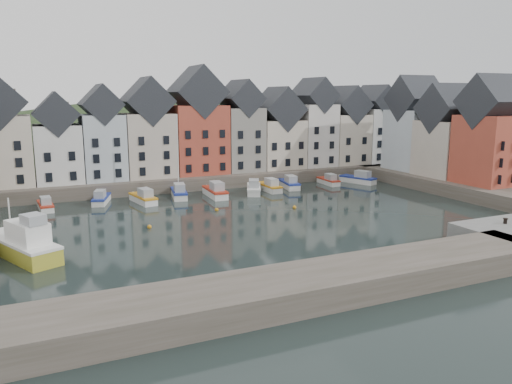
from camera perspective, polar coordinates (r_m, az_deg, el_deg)
ground at (r=60.14m, az=1.71°, el=-3.38°), size 260.00×260.00×0.00m
far_quay at (r=87.30m, az=-7.02°, el=1.74°), size 90.00×16.00×2.00m
right_quay at (r=84.79m, az=23.79°, el=0.61°), size 14.00×54.00×2.00m
near_wall at (r=36.85m, az=2.90°, el=-11.25°), size 50.00×6.00×2.00m
hillside at (r=116.03m, az=-10.71°, el=-5.65°), size 153.60×70.40×64.00m
far_terrace at (r=85.53m, az=-4.67°, el=6.91°), size 72.37×8.16×17.78m
right_terrace at (r=86.56m, az=21.25°, el=6.28°), size 8.30×24.25×16.36m
mooring_buoys at (r=63.31m, az=-3.69°, el=-2.53°), size 20.50×5.50×0.50m
boat_a at (r=71.51m, az=-22.92°, el=-1.43°), size 2.04×5.49×2.07m
boat_b at (r=73.16m, az=-17.28°, el=-0.75°), size 3.43×6.00×2.20m
boat_c at (r=71.85m, az=-12.72°, el=-0.68°), size 2.97×6.50×2.40m
boat_d at (r=74.65m, az=-8.78°, el=-0.04°), size 3.15×6.68×12.27m
boat_e at (r=74.58m, az=-4.66°, el=0.04°), size 2.50×7.01×2.65m
boat_f at (r=76.97m, az=-0.25°, el=0.39°), size 4.53×6.80×2.51m
boat_g at (r=78.94m, az=1.54°, el=0.61°), size 1.97×6.11×2.34m
boat_h at (r=81.59m, az=3.82°, el=0.95°), size 3.00×6.56×2.43m
boat_i at (r=85.65m, az=8.32°, el=1.28°), size 2.01×5.56×2.10m
boat_j at (r=87.79m, az=11.68°, el=1.47°), size 4.16×6.70×2.46m
large_vessel at (r=51.48m, az=-25.11°, el=-5.40°), size 7.17×11.13×5.66m
mooring_bollard at (r=57.17m, az=26.61°, el=-2.95°), size 0.48×0.48×0.56m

